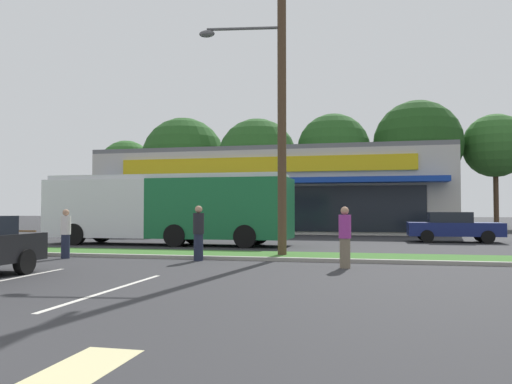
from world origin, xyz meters
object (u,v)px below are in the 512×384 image
(pedestrian_by_pole, at_px, (345,237))
(car_3, at_px, (129,225))
(utility_pole, at_px, (278,87))
(car_1, at_px, (453,227))
(city_bus, at_px, (167,207))
(pedestrian_near_bench, at_px, (199,233))
(pedestrian_mid, at_px, (66,234))
(bus_stop_bench, at_px, (17,243))

(pedestrian_by_pole, bearing_deg, car_3, -158.09)
(utility_pole, bearing_deg, car_3, 135.03)
(pedestrian_by_pole, bearing_deg, car_1, 136.73)
(car_3, bearing_deg, utility_pole, 135.03)
(city_bus, relative_size, pedestrian_near_bench, 6.63)
(utility_pole, distance_m, pedestrian_mid, 8.75)
(pedestrian_mid, bearing_deg, car_3, -148.17)
(car_3, distance_m, pedestrian_by_pole, 18.99)
(city_bus, distance_m, pedestrian_mid, 7.10)
(bus_stop_bench, xyz_separation_m, pedestrian_near_bench, (6.35, 0.43, 0.39))
(pedestrian_near_bench, bearing_deg, city_bus, -4.65)
(bus_stop_bench, distance_m, pedestrian_by_pole, 11.08)
(city_bus, xyz_separation_m, pedestrian_mid, (-0.76, -7.00, -0.93))
(car_1, xyz_separation_m, car_3, (-18.16, 0.65, -0.02))
(city_bus, distance_m, pedestrian_by_pole, 11.66)
(car_3, xyz_separation_m, pedestrian_near_bench, (8.66, -12.42, 0.14))
(bus_stop_bench, distance_m, pedestrian_mid, 1.76)
(car_3, height_order, pedestrian_mid, pedestrian_mid)
(car_1, height_order, pedestrian_mid, pedestrian_mid)
(bus_stop_bench, xyz_separation_m, pedestrian_mid, (1.72, 0.19, 0.33))
(car_3, xyz_separation_m, pedestrian_by_pole, (13.36, -13.50, 0.11))
(city_bus, bearing_deg, utility_pole, 140.11)
(bus_stop_bench, bearing_deg, city_bus, -109.01)
(city_bus, height_order, car_1, city_bus)
(utility_pole, xyz_separation_m, pedestrian_mid, (-6.99, -1.65, -5.01))
(utility_pole, height_order, pedestrian_near_bench, utility_pole)
(pedestrian_by_pole, bearing_deg, city_bus, -155.24)
(bus_stop_bench, relative_size, car_1, 0.35)
(utility_pole, distance_m, bus_stop_bench, 10.37)
(city_bus, xyz_separation_m, pedestrian_by_pole, (8.58, -7.84, -0.90))
(utility_pole, bearing_deg, bus_stop_bench, -168.04)
(car_1, height_order, pedestrian_near_bench, pedestrian_near_bench)
(utility_pole, height_order, car_1, utility_pole)
(utility_pole, xyz_separation_m, pedestrian_by_pole, (2.35, -2.50, -4.97))
(pedestrian_by_pole, distance_m, pedestrian_mid, 9.37)
(city_bus, distance_m, pedestrian_near_bench, 7.84)
(pedestrian_near_bench, distance_m, pedestrian_by_pole, 4.83)
(city_bus, relative_size, car_1, 2.60)
(utility_pole, distance_m, city_bus, 9.16)
(car_3, height_order, pedestrian_near_bench, pedestrian_near_bench)
(car_3, bearing_deg, bus_stop_bench, 100.19)
(pedestrian_near_bench, distance_m, pedestrian_mid, 4.64)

